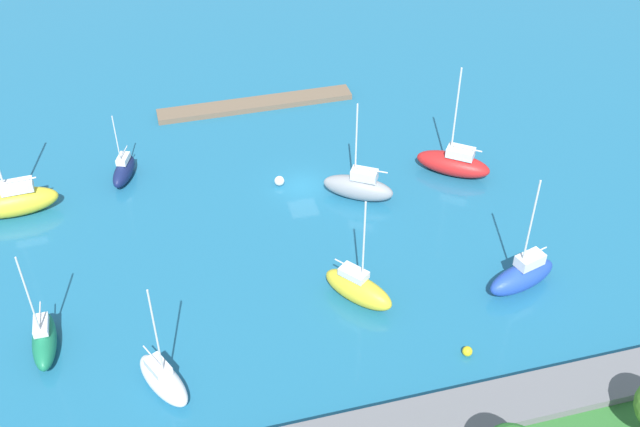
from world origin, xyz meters
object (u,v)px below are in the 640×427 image
(sailboat_blue_by_breakwater, at_px, (522,275))
(mooring_buoy_white, at_px, (279,181))
(pier_dock, at_px, (256,104))
(sailboat_white_outer_mooring, at_px, (163,379))
(mooring_buoy_yellow, at_px, (467,351))
(sailboat_yellow_off_beacon, at_px, (14,201))
(sailboat_red_along_channel, at_px, (454,163))
(sailboat_navy_far_south, at_px, (124,170))
(sailboat_green_inner_mooring, at_px, (44,340))
(sailboat_gray_lone_south, at_px, (359,187))
(sailboat_yellow_mid_basin, at_px, (358,288))

(sailboat_blue_by_breakwater, distance_m, mooring_buoy_white, 22.94)
(pier_dock, distance_m, sailboat_white_outer_mooring, 36.31)
(mooring_buoy_yellow, bearing_deg, sailboat_yellow_off_beacon, -38.29)
(sailboat_red_along_channel, distance_m, sailboat_navy_far_south, 29.70)
(sailboat_green_inner_mooring, bearing_deg, pier_dock, 144.68)
(pier_dock, bearing_deg, mooring_buoy_white, 87.74)
(sailboat_green_inner_mooring, distance_m, mooring_buoy_white, 24.67)
(pier_dock, relative_size, sailboat_yellow_off_beacon, 1.63)
(sailboat_white_outer_mooring, bearing_deg, mooring_buoy_yellow, 57.71)
(sailboat_red_along_channel, distance_m, sailboat_blue_by_breakwater, 15.16)
(sailboat_white_outer_mooring, bearing_deg, sailboat_gray_lone_south, 106.37)
(pier_dock, relative_size, sailboat_gray_lone_south, 2.13)
(sailboat_white_outer_mooring, relative_size, sailboat_yellow_off_beacon, 0.75)
(pier_dock, distance_m, sailboat_navy_far_south, 16.73)
(sailboat_navy_far_south, relative_size, sailboat_yellow_off_beacon, 0.55)
(mooring_buoy_yellow, bearing_deg, sailboat_navy_far_south, -51.45)
(sailboat_blue_by_breakwater, relative_size, mooring_buoy_white, 11.49)
(sailboat_yellow_mid_basin, distance_m, sailboat_yellow_off_beacon, 30.39)
(pier_dock, height_order, sailboat_yellow_off_beacon, sailboat_yellow_off_beacon)
(sailboat_yellow_off_beacon, height_order, mooring_buoy_white, sailboat_yellow_off_beacon)
(sailboat_red_along_channel, height_order, sailboat_green_inner_mooring, sailboat_red_along_channel)
(sailboat_red_along_channel, bearing_deg, mooring_buoy_yellow, 107.16)
(mooring_buoy_white, relative_size, mooring_buoy_yellow, 1.25)
(pier_dock, bearing_deg, mooring_buoy_yellow, 102.01)
(pier_dock, xyz_separation_m, sailboat_blue_by_breakwater, (-14.36, 31.30, 0.93))
(sailboat_red_along_channel, height_order, sailboat_white_outer_mooring, sailboat_red_along_channel)
(sailboat_blue_by_breakwater, height_order, sailboat_white_outer_mooring, sailboat_blue_by_breakwater)
(pier_dock, relative_size, mooring_buoy_white, 22.66)
(sailboat_navy_far_south, relative_size, mooring_buoy_white, 7.61)
(sailboat_green_inner_mooring, bearing_deg, sailboat_white_outer_mooring, 54.61)
(sailboat_yellow_mid_basin, relative_size, sailboat_red_along_channel, 0.89)
(sailboat_white_outer_mooring, distance_m, mooring_buoy_white, 23.54)
(sailboat_gray_lone_south, height_order, mooring_buoy_yellow, sailboat_gray_lone_south)
(sailboat_blue_by_breakwater, distance_m, sailboat_gray_lone_south, 16.28)
(pier_dock, xyz_separation_m, sailboat_red_along_channel, (-15.10, 16.16, 0.87))
(sailboat_green_inner_mooring, height_order, sailboat_blue_by_breakwater, sailboat_blue_by_breakwater)
(sailboat_red_along_channel, height_order, sailboat_navy_far_south, sailboat_red_along_channel)
(sailboat_yellow_mid_basin, bearing_deg, sailboat_navy_far_south, -179.74)
(sailboat_blue_by_breakwater, xyz_separation_m, sailboat_navy_far_south, (28.18, -21.89, -0.28))
(sailboat_white_outer_mooring, height_order, sailboat_yellow_off_beacon, sailboat_yellow_off_beacon)
(sailboat_green_inner_mooring, bearing_deg, sailboat_red_along_channel, 109.46)
(sailboat_blue_by_breakwater, distance_m, mooring_buoy_yellow, 8.44)
(pier_dock, height_order, sailboat_gray_lone_south, sailboat_gray_lone_south)
(sailboat_yellow_off_beacon, xyz_separation_m, mooring_buoy_yellow, (-30.77, 24.29, -0.99))
(sailboat_yellow_off_beacon, distance_m, mooring_buoy_white, 22.54)
(pier_dock, relative_size, sailboat_white_outer_mooring, 2.17)
(sailboat_yellow_off_beacon, relative_size, mooring_buoy_white, 13.92)
(sailboat_navy_far_south, distance_m, sailboat_yellow_off_beacon, 9.61)
(sailboat_blue_by_breakwater, bearing_deg, sailboat_white_outer_mooring, -10.14)
(sailboat_blue_by_breakwater, bearing_deg, sailboat_green_inner_mooring, -20.32)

